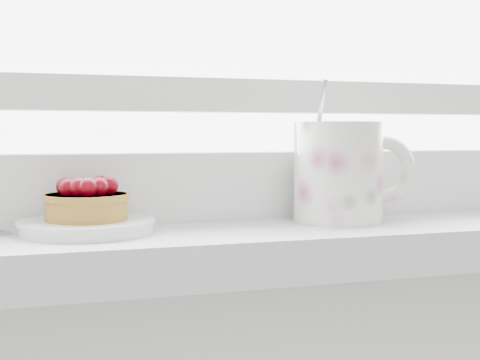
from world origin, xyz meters
name	(u,v)px	position (x,y,z in m)	size (l,w,h in m)	color
saucer	(87,226)	(-0.09, 1.90, 0.95)	(0.12, 0.12, 0.01)	silver
raspberry_tart	(87,200)	(-0.09, 1.90, 0.97)	(0.08, 0.08, 0.04)	brown
floral_mug	(341,170)	(0.16, 1.90, 0.99)	(0.13, 0.10, 0.15)	silver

